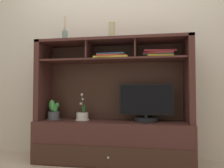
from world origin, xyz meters
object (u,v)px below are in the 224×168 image
Objects in this scene: potted_orchid at (82,116)px; magazine_stack_left at (159,55)px; tv_monitor at (146,106)px; diffuser_bottle at (65,36)px; media_console at (112,125)px; potted_fern at (54,111)px; ceramic_vase at (112,31)px; magazine_stack_centre at (112,57)px.

magazine_stack_left is at bearing 1.64° from potted_orchid.
tv_monitor is at bearing -1.06° from potted_orchid.
magazine_stack_left is at bearing 2.70° from diffuser_bottle.
diffuser_bottle reaches higher than media_console.
potted_fern is 1.14m from ceramic_vase.
diffuser_bottle is (-0.21, -0.03, 0.92)m from potted_orchid.
diffuser_bottle is (-0.55, 0.03, 0.26)m from magazine_stack_centre.
magazine_stack_centre is (0.35, -0.05, 0.66)m from potted_orchid.
ceramic_vase reaches higher than potted_fern.
tv_monitor is 1.54× the size of magazine_stack_centre.
magazine_stack_left reaches higher than tv_monitor.
potted_orchid is at bearing 178.94° from tv_monitor.
media_console is at bearing 90.00° from ceramic_vase.
potted_fern is 0.89m from diffuser_bottle.
potted_orchid is at bearing 171.19° from magazine_stack_centre.
ceramic_vase reaches higher than magazine_stack_left.
potted_orchid is 1.02m from ceramic_vase.
potted_fern is 0.75× the size of diffuser_bottle.
media_console is 0.76m from magazine_stack_centre.
tv_monitor reaches higher than potted_orchid.
potted_orchid is at bearing 0.80° from potted_fern.
potted_orchid is 0.85× the size of magazine_stack_left.
tv_monitor is 1.22m from diffuser_bottle.
potted_orchid is 0.94m from diffuser_bottle.
tv_monitor is at bearing 6.28° from magazine_stack_centre.
tv_monitor is 0.91m from ceramic_vase.
diffuser_bottle is 1.51× the size of ceramic_vase.
magazine_stack_centre reaches higher than potted_fern.
magazine_stack_left is 0.59m from ceramic_vase.
magazine_stack_centre is (-0.37, -0.04, 0.54)m from tv_monitor.
potted_orchid reaches higher than potted_fern.
magazine_stack_left is (0.52, 0.02, 0.78)m from media_console.
ceramic_vase reaches higher than tv_monitor.
diffuser_bottle is at bearing -8.65° from potted_fern.
potted_orchid is 1.01× the size of diffuser_bottle.
magazine_stack_centre is at bearing -4.05° from potted_fern.
potted_orchid is 1.33× the size of potted_fern.
magazine_stack_left is at bearing 3.86° from ceramic_vase.
magazine_stack_centre reaches higher than tv_monitor.
diffuser_bottle is 0.55m from ceramic_vase.
media_console is 1.06m from ceramic_vase.
potted_fern is at bearing -178.60° from magazine_stack_left.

